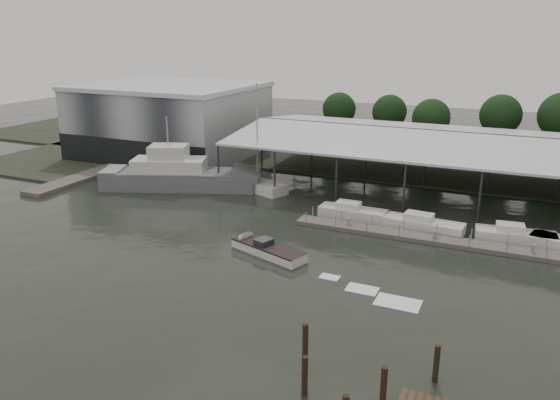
% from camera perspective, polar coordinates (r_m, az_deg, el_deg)
% --- Properties ---
extents(ground, '(200.00, 200.00, 0.00)m').
position_cam_1_polar(ground, '(45.89, -3.85, -5.93)').
color(ground, '#242921').
rests_on(ground, ground).
extents(land_strip_far, '(140.00, 30.00, 0.30)m').
position_cam_1_polar(land_strip_far, '(83.53, 9.83, 4.71)').
color(land_strip_far, '#373C2D').
rests_on(land_strip_far, ground).
extents(land_strip_west, '(20.00, 40.00, 0.30)m').
position_cam_1_polar(land_strip_west, '(91.82, -17.29, 5.33)').
color(land_strip_west, '#373C2D').
rests_on(land_strip_west, ground).
extents(storage_warehouse, '(24.50, 20.50, 10.50)m').
position_cam_1_polar(storage_warehouse, '(83.45, -11.36, 8.25)').
color(storage_warehouse, '#A5ACB0').
rests_on(storage_warehouse, ground).
extents(covered_boat_shed, '(58.24, 24.00, 6.96)m').
position_cam_1_polar(covered_boat_shed, '(66.21, 21.32, 5.78)').
color(covered_boat_shed, silver).
rests_on(covered_boat_shed, ground).
extents(trawler_dock, '(3.00, 18.00, 0.50)m').
position_cam_1_polar(trawler_dock, '(73.72, -19.55, 2.37)').
color(trawler_dock, '#66605A').
rests_on(trawler_dock, ground).
extents(floating_dock, '(28.00, 2.00, 1.40)m').
position_cam_1_polar(floating_dock, '(50.62, 16.95, -4.15)').
color(floating_dock, '#66605A').
rests_on(floating_dock, ground).
extents(grey_trawler, '(19.01, 10.88, 8.84)m').
position_cam_1_polar(grey_trawler, '(65.79, -10.41, 2.56)').
color(grey_trawler, slate).
rests_on(grey_trawler, ground).
extents(white_sailboat, '(8.94, 5.52, 12.59)m').
position_cam_1_polar(white_sailboat, '(64.61, -2.68, 1.70)').
color(white_sailboat, silver).
rests_on(white_sailboat, ground).
extents(speedboat_underway, '(18.16, 7.56, 2.00)m').
position_cam_1_polar(speedboat_underway, '(46.53, -1.77, -5.04)').
color(speedboat_underway, silver).
rests_on(speedboat_underway, ground).
extents(moored_cruiser_0, '(6.74, 2.28, 1.70)m').
position_cam_1_polar(moored_cruiser_0, '(55.13, 7.55, -1.28)').
color(moored_cruiser_0, silver).
rests_on(moored_cruiser_0, ground).
extents(moored_cruiser_1, '(7.50, 2.81, 1.70)m').
position_cam_1_polar(moored_cruiser_1, '(53.04, 14.71, -2.49)').
color(moored_cruiser_1, silver).
rests_on(moored_cruiser_1, ground).
extents(moored_cruiser_2, '(6.95, 2.90, 1.70)m').
position_cam_1_polar(moored_cruiser_2, '(52.89, 23.30, -3.44)').
color(moored_cruiser_2, silver).
rests_on(moored_cruiser_2, ground).
extents(mooring_pilings, '(6.94, 9.13, 3.76)m').
position_cam_1_polar(mooring_pilings, '(28.70, 6.29, -19.39)').
color(mooring_pilings, black).
rests_on(mooring_pilings, ground).
extents(horizon_tree_line, '(71.94, 9.62, 9.92)m').
position_cam_1_polar(horizon_tree_line, '(86.02, 26.44, 7.45)').
color(horizon_tree_line, black).
rests_on(horizon_tree_line, ground).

